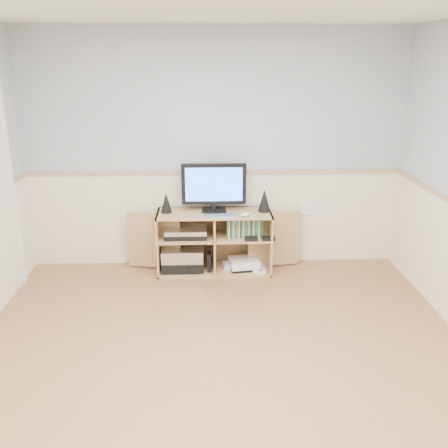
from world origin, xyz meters
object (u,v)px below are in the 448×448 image
at_px(monitor, 214,186).
at_px(game_consoles, 243,264).
at_px(keyboard, 220,216).
at_px(media_cabinet, 214,239).

relative_size(monitor, game_consoles, 1.46).
bearing_deg(game_consoles, keyboard, -153.19).
distance_m(media_cabinet, game_consoles, 0.41).
relative_size(media_cabinet, keyboard, 6.11).
xyz_separation_m(monitor, keyboard, (0.06, -0.19, -0.27)).
height_order(monitor, keyboard, monitor).
bearing_deg(monitor, game_consoles, -11.16).
height_order(media_cabinet, keyboard, keyboard).
height_order(keyboard, game_consoles, keyboard).
distance_m(keyboard, game_consoles, 0.65).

